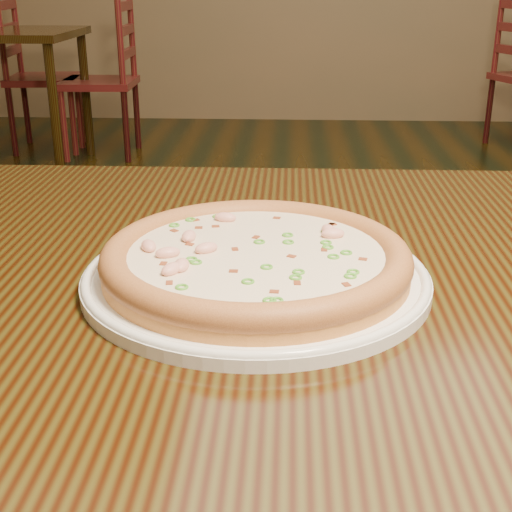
{
  "coord_description": "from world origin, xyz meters",
  "views": [
    {
      "loc": [
        -0.43,
        -0.9,
        1.04
      ],
      "look_at": [
        -0.47,
        -0.26,
        0.78
      ],
      "focal_mm": 50.0,
      "sensor_mm": 36.0,
      "label": 1
    }
  ],
  "objects_px": {
    "pizza": "(256,259)",
    "plate": "(256,276)",
    "hero_table": "(367,350)",
    "chair_b": "(108,81)",
    "chair_a": "(36,78)"
  },
  "relations": [
    {
      "from": "pizza",
      "to": "plate",
      "type": "bearing_deg",
      "value": -13.68
    },
    {
      "from": "hero_table",
      "to": "pizza",
      "type": "distance_m",
      "value": 0.18
    },
    {
      "from": "chair_a",
      "to": "hero_table",
      "type": "bearing_deg",
      "value": -65.86
    },
    {
      "from": "plate",
      "to": "pizza",
      "type": "height_order",
      "value": "pizza"
    },
    {
      "from": "hero_table",
      "to": "chair_b",
      "type": "relative_size",
      "value": 1.26
    },
    {
      "from": "chair_a",
      "to": "pizza",
      "type": "bearing_deg",
      "value": -67.71
    },
    {
      "from": "hero_table",
      "to": "plate",
      "type": "xyz_separation_m",
      "value": [
        -0.12,
        -0.05,
        0.11
      ]
    },
    {
      "from": "chair_a",
      "to": "chair_b",
      "type": "relative_size",
      "value": 1.0
    },
    {
      "from": "plate",
      "to": "chair_b",
      "type": "relative_size",
      "value": 0.36
    },
    {
      "from": "hero_table",
      "to": "chair_b",
      "type": "height_order",
      "value": "chair_b"
    },
    {
      "from": "plate",
      "to": "chair_a",
      "type": "bearing_deg",
      "value": 112.29
    },
    {
      "from": "chair_a",
      "to": "plate",
      "type": "bearing_deg",
      "value": -67.71
    },
    {
      "from": "hero_table",
      "to": "chair_a",
      "type": "height_order",
      "value": "chair_a"
    },
    {
      "from": "plate",
      "to": "pizza",
      "type": "distance_m",
      "value": 0.02
    },
    {
      "from": "hero_table",
      "to": "chair_b",
      "type": "distance_m",
      "value": 3.73
    }
  ]
}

